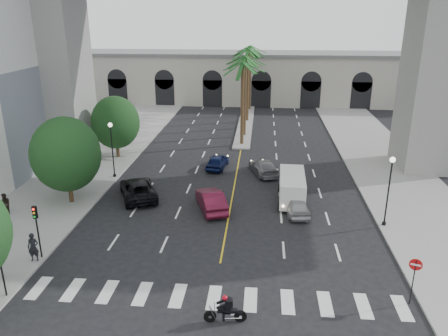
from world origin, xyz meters
TOP-DOWN VIEW (x-y plane):
  - ground at (0.00, 0.00)m, footprint 140.00×140.00m
  - sidewalk_left at (-15.00, 15.00)m, footprint 8.00×100.00m
  - sidewalk_right at (15.00, 15.00)m, footprint 8.00×100.00m
  - median at (0.00, 38.00)m, footprint 2.00×24.00m
  - pier_building at (0.00, 55.00)m, footprint 71.00×10.50m
  - palm_a at (0.00, 28.00)m, footprint 3.20×3.20m
  - palm_b at (0.10, 32.00)m, footprint 3.20×3.20m
  - palm_c at (-0.20, 36.00)m, footprint 3.20×3.20m
  - palm_d at (0.15, 40.00)m, footprint 3.20×3.20m
  - palm_e at (-0.10, 44.00)m, footprint 3.20×3.20m
  - palm_f at (0.20, 48.00)m, footprint 3.20×3.20m
  - street_tree_mid at (-13.00, 10.00)m, footprint 5.44×5.44m
  - street_tree_far at (-13.00, 22.00)m, footprint 5.04×5.04m
  - lamp_post_left_far at (-11.40, 16.00)m, footprint 0.40×0.40m
  - lamp_post_right at (11.40, 8.00)m, footprint 0.40×0.40m
  - traffic_signal_far at (-11.30, 1.50)m, footprint 0.25×0.18m
  - motorcycle_rider at (0.85, -3.40)m, footprint 2.17×0.59m
  - car_a at (5.14, 9.74)m, footprint 2.19×4.29m
  - car_b at (-1.50, 9.84)m, footprint 3.24×5.22m
  - car_c at (-7.89, 11.64)m, footprint 4.67×6.24m
  - car_d at (2.61, 18.40)m, footprint 3.34×5.20m
  - car_e at (-2.02, 19.66)m, footprint 2.20×4.38m
  - cargo_van at (4.93, 11.96)m, footprint 2.34×5.48m
  - pedestrian_a at (-11.50, 1.06)m, footprint 0.73×0.54m
  - pedestrian_b at (-16.95, 7.23)m, footprint 1.02×0.92m
  - do_not_enter_sign at (10.50, -1.06)m, footprint 0.64×0.25m

SIDE VIEW (x-z plane):
  - ground at x=0.00m, z-range 0.00..0.00m
  - sidewalk_left at x=-15.00m, z-range 0.00..0.15m
  - sidewalk_right at x=15.00m, z-range 0.00..0.15m
  - median at x=0.00m, z-range 0.00..0.20m
  - car_a at x=5.14m, z-range 0.00..1.40m
  - car_d at x=2.61m, z-range 0.00..1.40m
  - motorcycle_rider at x=0.85m, z-range -0.07..1.49m
  - car_e at x=-2.02m, z-range 0.00..1.43m
  - car_c at x=-7.89m, z-range 0.00..1.58m
  - car_b at x=-1.50m, z-range 0.00..1.62m
  - pedestrian_b at x=-16.95m, z-range 0.15..1.85m
  - pedestrian_a at x=-11.50m, z-range 0.15..2.00m
  - cargo_van at x=4.93m, z-range 0.13..2.44m
  - do_not_enter_sign at x=10.50m, z-range 0.62..3.34m
  - traffic_signal_far at x=-11.30m, z-range 0.69..4.34m
  - lamp_post_left_far at x=-11.40m, z-range 0.55..5.90m
  - lamp_post_right at x=11.40m, z-range 0.55..5.90m
  - street_tree_far at x=-13.00m, z-range 0.56..7.24m
  - street_tree_mid at x=-13.00m, z-range 0.61..7.81m
  - pier_building at x=0.00m, z-range 0.02..8.52m
  - palm_c at x=-0.20m, z-range 3.86..13.96m
  - palm_a at x=0.00m, z-range 3.95..14.25m
  - palm_e at x=-0.10m, z-range 3.99..14.39m
  - palm_b at x=0.10m, z-range 4.07..14.67m
  - palm_f at x=0.20m, z-range 4.11..14.81m
  - palm_d at x=0.15m, z-range 4.20..15.10m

